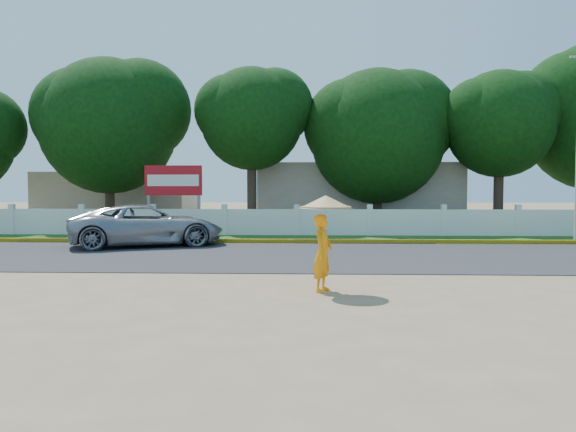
{
  "coord_description": "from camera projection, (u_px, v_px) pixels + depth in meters",
  "views": [
    {
      "loc": [
        0.54,
        -11.88,
        2.03
      ],
      "look_at": [
        0.0,
        2.0,
        1.3
      ],
      "focal_mm": 35.0,
      "sensor_mm": 36.0,
      "label": 1
    }
  ],
  "objects": [
    {
      "name": "grass_verge",
      "position": [
        296.0,
        239.0,
        21.71
      ],
      "size": [
        60.0,
        3.5,
        0.03
      ],
      "primitive_type": "cube",
      "color": "#2D601E",
      "rests_on": "ground"
    },
    {
      "name": "building_near",
      "position": [
        356.0,
        195.0,
        29.74
      ],
      "size": [
        10.0,
        6.0,
        3.2
      ],
      "primitive_type": "cube",
      "color": "#B7AD99",
      "rests_on": "ground"
    },
    {
      "name": "road",
      "position": [
        291.0,
        255.0,
        16.47
      ],
      "size": [
        60.0,
        7.0,
        0.02
      ],
      "primitive_type": "cube",
      "color": "#38383A",
      "rests_on": "ground"
    },
    {
      "name": "building_far",
      "position": [
        121.0,
        198.0,
        31.26
      ],
      "size": [
        8.0,
        5.0,
        2.8
      ],
      "primitive_type": "cube",
      "color": "#B7AD99",
      "rests_on": "ground"
    },
    {
      "name": "vehicle",
      "position": [
        147.0,
        225.0,
        19.07
      ],
      "size": [
        5.64,
        4.19,
        1.42
      ],
      "primitive_type": "imported",
      "rotation": [
        0.0,
        0.0,
        1.97
      ],
      "color": "#93959A",
      "rests_on": "ground"
    },
    {
      "name": "monk_with_parasol",
      "position": [
        324.0,
        229.0,
        10.79
      ],
      "size": [
        1.02,
        1.02,
        1.86
      ],
      "color": "orange",
      "rests_on": "ground"
    },
    {
      "name": "curb",
      "position": [
        295.0,
        241.0,
        20.01
      ],
      "size": [
        40.0,
        0.18,
        0.16
      ],
      "primitive_type": "cube",
      "color": "yellow",
      "rests_on": "ground"
    },
    {
      "name": "billboard",
      "position": [
        173.0,
        184.0,
        24.35
      ],
      "size": [
        2.5,
        0.13,
        2.95
      ],
      "color": "gray",
      "rests_on": "ground"
    },
    {
      "name": "tree_row",
      "position": [
        391.0,
        127.0,
        25.9
      ],
      "size": [
        39.49,
        8.03,
        8.86
      ],
      "color": "#473828",
      "rests_on": "ground"
    },
    {
      "name": "ground",
      "position": [
        284.0,
        282.0,
        11.98
      ],
      "size": [
        120.0,
        120.0,
        0.0
      ],
      "primitive_type": "plane",
      "color": "#9E8460",
      "rests_on": "ground"
    },
    {
      "name": "fence",
      "position": [
        297.0,
        222.0,
        23.13
      ],
      "size": [
        40.0,
        0.1,
        1.1
      ],
      "primitive_type": "cube",
      "color": "silver",
      "rests_on": "ground"
    }
  ]
}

